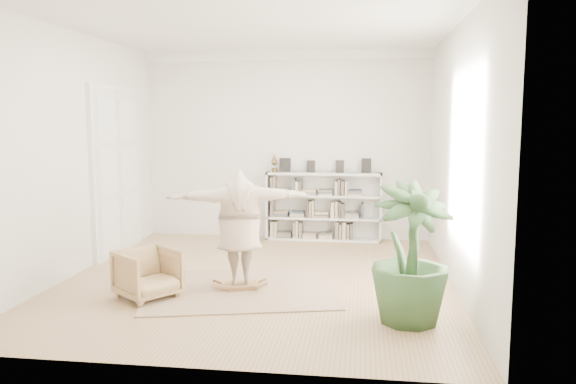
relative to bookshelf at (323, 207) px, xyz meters
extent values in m
plane|color=#926E4B|center=(-0.74, -2.82, -0.64)|extent=(6.00, 6.00, 0.00)
plane|color=silver|center=(-0.74, 0.18, 1.16)|extent=(5.50, 0.00, 5.50)
plane|color=silver|center=(-0.74, -5.82, 1.16)|extent=(5.50, 0.00, 5.50)
plane|color=silver|center=(-3.49, -2.82, 1.16)|extent=(0.00, 6.00, 6.00)
plane|color=silver|center=(2.01, -2.82, 1.16)|extent=(0.00, 6.00, 6.00)
plane|color=white|center=(-0.74, -2.82, 2.96)|extent=(6.00, 6.00, 0.00)
cube|color=white|center=(-0.74, 0.12, 2.87)|extent=(5.50, 0.12, 0.18)
cube|color=white|center=(-3.45, -1.52, 0.76)|extent=(0.08, 1.78, 2.92)
cube|color=silver|center=(-3.43, -1.92, 0.76)|extent=(0.06, 0.78, 2.80)
cube|color=silver|center=(-3.43, -1.12, 0.76)|extent=(0.06, 0.78, 2.80)
cube|color=silver|center=(-1.07, -0.01, 0.01)|extent=(0.04, 0.35, 1.30)
cube|color=silver|center=(1.09, -0.01, 0.01)|extent=(0.04, 0.35, 1.30)
cube|color=silver|center=(0.01, 0.14, 0.01)|extent=(2.20, 0.04, 1.30)
cube|color=silver|center=(0.01, -0.01, -0.62)|extent=(2.20, 0.35, 0.04)
cube|color=silver|center=(0.01, -0.01, -0.21)|extent=(2.20, 0.35, 0.04)
cube|color=silver|center=(0.01, -0.01, 0.22)|extent=(2.20, 0.35, 0.04)
cube|color=silver|center=(0.01, -0.01, 0.64)|extent=(2.20, 0.35, 0.04)
cube|color=black|center=(-0.74, 0.04, 0.78)|extent=(0.18, 0.07, 0.24)
cube|color=black|center=(-0.24, 0.04, 0.78)|extent=(0.18, 0.07, 0.24)
cube|color=black|center=(0.31, 0.04, 0.78)|extent=(0.18, 0.07, 0.24)
cube|color=black|center=(0.81, 0.04, 0.78)|extent=(0.18, 0.07, 0.24)
imported|color=tan|center=(-1.99, -3.87, -0.32)|extent=(0.97, 0.97, 0.64)
cube|color=tan|center=(-0.89, -3.37, -0.63)|extent=(2.90, 2.53, 0.02)
cube|color=olive|center=(-0.89, -3.37, -0.56)|extent=(0.56, 0.41, 0.03)
cube|color=olive|center=(-0.89, -3.37, -0.60)|extent=(0.35, 0.13, 0.04)
cube|color=olive|center=(-0.89, -3.37, -0.60)|extent=(0.35, 0.13, 0.04)
cube|color=olive|center=(-0.89, -3.37, -0.56)|extent=(0.20, 0.10, 0.10)
cube|color=olive|center=(-0.89, -3.37, -0.56)|extent=(0.20, 0.10, 0.10)
imported|color=#BEA68E|center=(-0.89, -3.37, 0.27)|extent=(1.97, 0.95, 1.55)
imported|color=#2F5028|center=(1.28, -4.33, 0.16)|extent=(1.18, 1.18, 1.60)
camera|label=1|loc=(0.73, -10.61, 1.65)|focal=35.00mm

